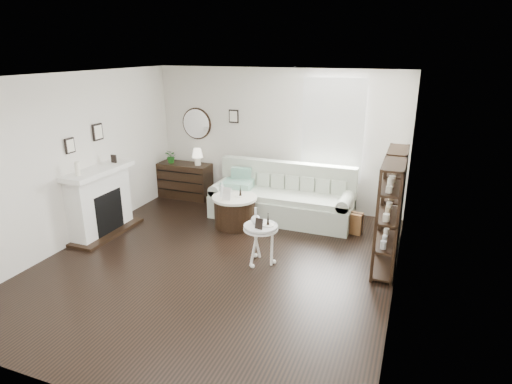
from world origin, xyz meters
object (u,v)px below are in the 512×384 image
at_px(drum_table, 235,211).
at_px(pedestal_table, 261,229).
at_px(sofa, 282,201).
at_px(dresser, 185,180).

relative_size(drum_table, pedestal_table, 1.31).
relative_size(sofa, dresser, 2.36).
xyz_separation_m(drum_table, pedestal_table, (0.93, -1.16, 0.28)).
bearing_deg(dresser, pedestal_table, -41.27).
bearing_deg(pedestal_table, sofa, 97.78).
distance_m(dresser, drum_table, 1.94).
xyz_separation_m(dresser, pedestal_table, (2.55, -2.23, 0.19)).
relative_size(sofa, drum_table, 3.27).
bearing_deg(dresser, sofa, -9.62).
xyz_separation_m(dresser, drum_table, (1.62, -1.07, -0.09)).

